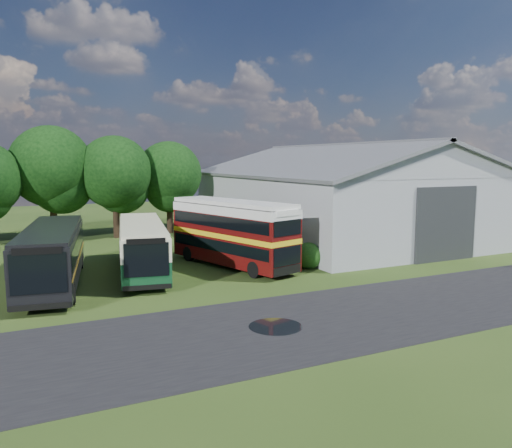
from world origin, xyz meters
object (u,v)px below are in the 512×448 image
bus_maroon_double (232,234)px  bus_dark_single (53,255)px  bus_green_single (142,246)px  storage_shed (341,189)px

bus_maroon_double → bus_dark_single: bearing=165.4°
bus_dark_single → bus_green_single: bearing=21.1°
storage_shed → bus_dark_single: (-24.15, -7.81, -2.47)m
storage_shed → bus_maroon_double: storage_shed is taller
storage_shed → bus_dark_single: storage_shed is taller
storage_shed → bus_dark_single: 25.50m
bus_green_single → bus_dark_single: bearing=-157.4°
bus_green_single → storage_shed: bearing=30.0°
storage_shed → bus_green_single: 20.40m
bus_maroon_double → bus_dark_single: (-10.63, -0.35, -0.40)m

